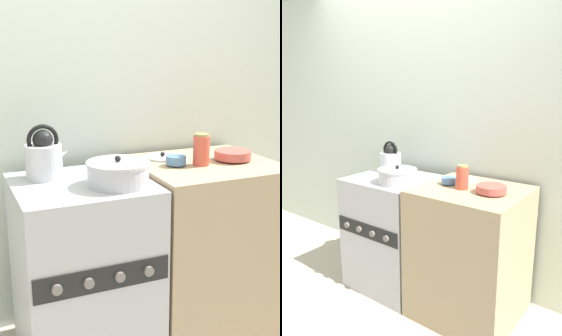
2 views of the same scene
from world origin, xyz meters
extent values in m
plane|color=#B2A893|center=(0.00, 0.00, 0.00)|extent=(12.00, 12.00, 0.00)
cube|color=silver|center=(0.00, 0.71, 1.25)|extent=(7.00, 0.06, 2.50)
cube|color=#B2B2B7|center=(0.00, 0.29, 0.45)|extent=(0.62, 0.59, 0.89)
cube|color=black|center=(0.00, 0.00, 0.55)|extent=(0.59, 0.01, 0.11)
cylinder|color=slate|center=(-0.20, -0.01, 0.55)|extent=(0.04, 0.02, 0.04)
cylinder|color=slate|center=(-0.07, -0.01, 0.55)|extent=(0.04, 0.02, 0.04)
cylinder|color=slate|center=(0.07, -0.01, 0.55)|extent=(0.04, 0.02, 0.04)
cylinder|color=slate|center=(0.20, -0.01, 0.55)|extent=(0.04, 0.02, 0.04)
cube|color=tan|center=(0.67, 0.32, 0.46)|extent=(0.69, 0.64, 0.91)
cylinder|color=silver|center=(-0.14, 0.42, 0.97)|extent=(0.17, 0.17, 0.16)
sphere|color=black|center=(-0.14, 0.42, 1.08)|extent=(0.09, 0.09, 0.09)
torus|color=black|center=(-0.14, 0.42, 1.07)|extent=(0.15, 0.02, 0.15)
cone|color=silver|center=(-0.06, 0.42, 1.00)|extent=(0.09, 0.04, 0.07)
cylinder|color=#B2B2B7|center=(0.14, 0.19, 0.94)|extent=(0.28, 0.28, 0.09)
cylinder|color=#B2B2B7|center=(0.14, 0.19, 0.99)|extent=(0.28, 0.28, 0.01)
sphere|color=black|center=(0.14, 0.19, 1.01)|extent=(0.03, 0.03, 0.03)
cylinder|color=#B75147|center=(0.82, 0.30, 0.92)|extent=(0.09, 0.09, 0.01)
cylinder|color=#B75147|center=(0.82, 0.30, 0.95)|extent=(0.19, 0.19, 0.04)
cylinder|color=#4C729E|center=(0.49, 0.32, 0.92)|extent=(0.05, 0.05, 0.01)
cylinder|color=#4C729E|center=(0.49, 0.32, 0.94)|extent=(0.10, 0.10, 0.04)
cylinder|color=#CC4C38|center=(0.62, 0.28, 0.99)|extent=(0.08, 0.08, 0.15)
cylinder|color=#998C4C|center=(0.62, 0.28, 1.07)|extent=(0.07, 0.07, 0.01)
cylinder|color=#B2B2B7|center=(0.50, 0.49, 0.92)|extent=(0.19, 0.19, 0.01)
sphere|color=black|center=(0.50, 0.49, 0.94)|extent=(0.02, 0.02, 0.02)
camera|label=1|loc=(-0.55, -1.68, 1.50)|focal=50.00mm
camera|label=2|loc=(1.64, -1.53, 1.53)|focal=35.00mm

